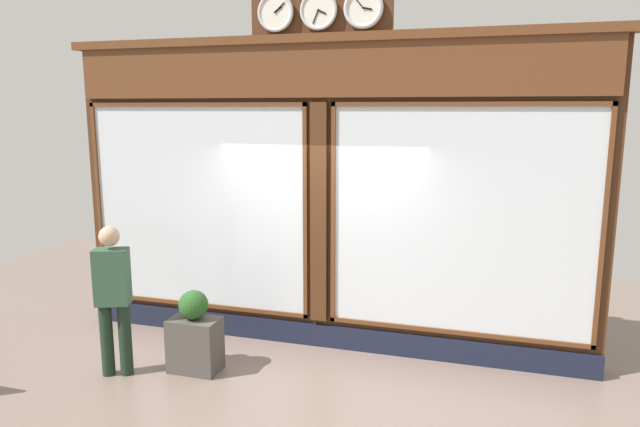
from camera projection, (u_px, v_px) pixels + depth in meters
shop_facade at (323, 193)px, 7.03m from camera, size 6.61×0.42×4.33m
pedestrian at (113, 294)px, 6.29m from camera, size 0.41×0.33×1.69m
planter_box at (195, 345)px, 6.50m from camera, size 0.56×0.36×0.61m
planter_shrub at (193, 305)px, 6.42m from camera, size 0.33×0.33×0.33m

